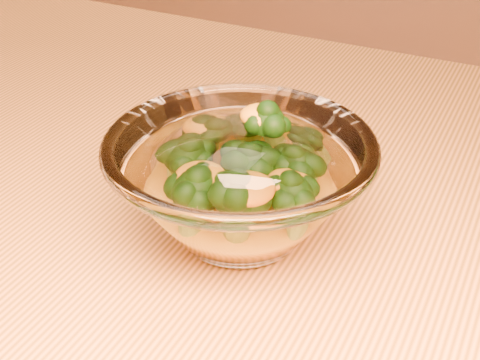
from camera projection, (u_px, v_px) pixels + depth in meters
name	position (u px, v px, depth m)	size (l,w,h in m)	color
table	(194.00, 298.00, 0.59)	(1.20, 0.80, 0.75)	#DA8841
glass_bowl	(240.00, 185.00, 0.48)	(0.19, 0.19, 0.09)	white
cheese_sauce	(240.00, 206.00, 0.49)	(0.10, 0.10, 0.03)	#F9B114
broccoli_heap	(242.00, 170.00, 0.48)	(0.11, 0.12, 0.07)	black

